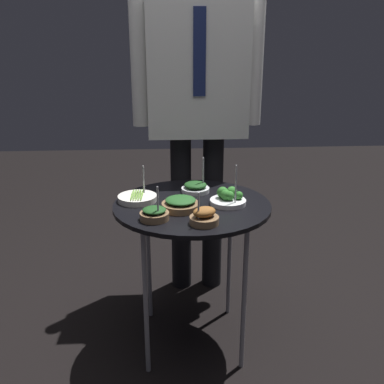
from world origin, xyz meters
TOP-DOWN VIEW (x-y plane):
  - ground_plane at (0.00, 0.00)m, footprint 8.00×8.00m
  - serving_cart at (0.00, 0.00)m, footprint 0.67×0.67m
  - bowl_broccoli_mid_right at (0.15, -0.02)m, footprint 0.15×0.15m
  - bowl_spinach_front_right at (0.03, 0.15)m, footprint 0.13×0.13m
  - bowl_spinach_far_rim at (-0.05, -0.07)m, footprint 0.16×0.16m
  - bowl_roast_near_rim at (0.03, -0.23)m, footprint 0.11×0.11m
  - bowl_spinach_front_left at (-0.16, -0.17)m, footprint 0.11×0.11m
  - bowl_asparagus_center at (-0.23, 0.04)m, footprint 0.17×0.17m
  - waiter_figure at (0.06, 0.50)m, footprint 0.66×0.25m

SIDE VIEW (x-z plane):
  - ground_plane at x=0.00m, z-range 0.00..0.00m
  - serving_cart at x=0.00m, z-range 0.29..0.98m
  - bowl_asparagus_center at x=-0.23m, z-range 0.63..0.78m
  - bowl_spinach_front_right at x=0.03m, z-range 0.63..0.79m
  - bowl_spinach_front_left at x=-0.16m, z-range 0.64..0.78m
  - bowl_spinach_far_rim at x=-0.05m, z-range 0.69..0.74m
  - bowl_broccoli_mid_right at x=0.15m, z-range 0.62..0.80m
  - bowl_roast_near_rim at x=0.03m, z-range 0.65..0.78m
  - waiter_figure at x=0.06m, z-range 0.24..2.02m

